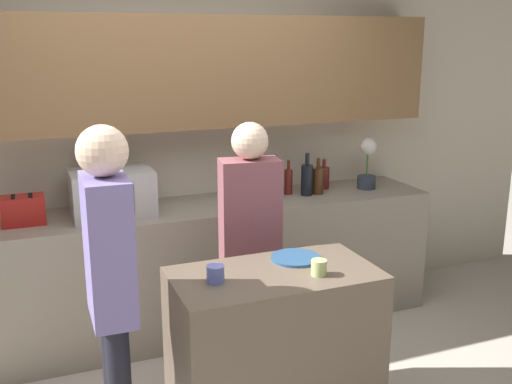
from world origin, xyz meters
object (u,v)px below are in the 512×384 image
Objects in this scene: bottle_0 at (253,188)px; person_center at (250,234)px; bottle_6 at (324,177)px; bottle_4 at (307,179)px; bottle_1 at (267,187)px; cup_1 at (319,267)px; cup_0 at (215,274)px; bottle_3 at (288,181)px; microwave at (112,193)px; bottle_5 at (318,180)px; plate_on_island at (296,258)px; toaster at (23,210)px; bottle_2 at (275,181)px; person_left at (110,277)px; potted_plant at (367,163)px.

bottle_0 is 0.19× the size of person_center.
bottle_4 is at bearing -147.77° from bottle_6.
bottle_6 is 1.31m from person_center.
bottle_1 reaches higher than cup_1.
cup_0 is (-1.34, -1.44, -0.04)m from bottle_6.
bottle_0 reaches higher than bottle_6.
microwave is at bearing -176.94° from bottle_3.
bottle_5 is at bearing 2.84° from bottle_4.
toaster is at bearing 137.84° from plate_on_island.
bottle_2 reaches higher than bottle_1.
microwave is 0.55m from toaster.
toaster reaches higher than cup_1.
person_center is at bearing 122.00° from person_left.
potted_plant reaches higher than bottle_3.
potted_plant is 0.23× the size of person_left.
bottle_3 reaches higher than cup_1.
potted_plant is 0.43m from bottle_5.
microwave is at bearing 171.78° from person_left.
bottle_5 reaches higher than bottle_6.
person_left is 1.06× the size of person_center.
bottle_2 is at bearing 178.99° from potted_plant.
bottle_4 is 1.06m from person_center.
microwave is 1.32× the size of potted_plant.
bottle_4 reaches higher than cup_1.
bottle_1 is at bearing 57.80° from cup_0.
cup_0 is 0.05× the size of person_center.
bottle_1 is (0.11, 0.01, -0.01)m from bottle_0.
cup_1 is at bearing -61.37° from microwave.
person_center is at bearing 102.82° from plate_on_island.
bottle_2 is at bearing -166.45° from bottle_6.
microwave is 1.02m from person_center.
microwave is 1.41m from plate_on_island.
bottle_1 is 0.27m from bottle_3.
bottle_1 is at bearing 74.79° from plate_on_island.
bottle_1 is 1.48m from cup_0.
cup_0 is at bearing -130.76° from bottle_4.
bottle_1 is 1.76m from person_left.
cup_1 is at bearing -118.68° from bottle_6.
bottle_5 is at bearing -19.56° from bottle_3.
cup_0 is at bearing -58.01° from toaster.
bottle_1 is 1.06× the size of bottle_3.
toaster is 0.96× the size of bottle_5.
plate_on_island is at bearing -108.66° from bottle_2.
cup_1 is 0.05× the size of person_left.
potted_plant is 0.76m from bottle_2.
bottle_0 is 0.37m from bottle_3.
microwave is at bearing -179.95° from potted_plant.
bottle_0 is at bearing 80.01° from plate_on_island.
toaster is 3.34× the size of cup_1.
bottle_0 reaches higher than bottle_3.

